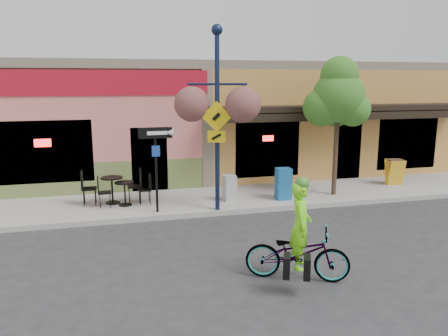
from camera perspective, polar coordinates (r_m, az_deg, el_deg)
name	(u,v)px	position (r m, az deg, el deg)	size (l,w,h in m)	color
ground	(268,218)	(12.52, 5.78, -6.47)	(90.00, 90.00, 0.00)	#2D2D30
sidewalk	(247,197)	(14.32, 3.02, -3.82)	(24.00, 3.00, 0.15)	#9E9B93
curb	(262,210)	(12.99, 4.95, -5.44)	(24.00, 0.12, 0.15)	#A8A59E
building	(210,117)	(19.20, -1.87, 6.67)	(18.20, 8.20, 4.50)	#DB746C
bicycle	(297,254)	(8.73, 9.54, -10.97)	(0.70, 2.01, 1.06)	maroon
cyclist_rider	(300,238)	(8.64, 9.92, -8.97)	(0.62, 0.41, 1.69)	#7FFF1A
lamp_post	(217,120)	(12.21, -0.89, 6.25)	(1.65, 0.66, 5.17)	#131E3C
one_way_sign	(156,170)	(12.34, -8.85, -0.30)	(0.93, 0.20, 2.41)	black
cafe_set_left	(112,186)	(13.63, -14.41, -2.33)	(1.76, 0.88, 1.06)	black
cafe_set_right	(125,190)	(13.33, -12.83, -2.85)	(1.55, 0.77, 0.93)	black
newspaper_box_blue	(283,184)	(13.80, 7.75, -2.05)	(0.45, 0.40, 0.99)	#195D99
newspaper_box_grey	(229,188)	(13.54, 0.69, -2.63)	(0.37, 0.34, 0.80)	#A5A5A5
street_tree	(337,126)	(14.42, 14.53, 5.30)	(1.75, 1.75, 4.48)	#3D7A26
sandwich_board	(397,173)	(16.58, 21.63, -0.61)	(0.55, 0.40, 0.92)	gold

